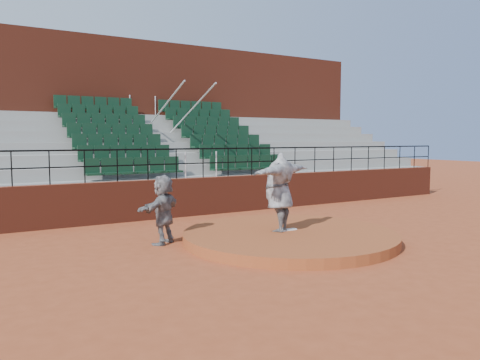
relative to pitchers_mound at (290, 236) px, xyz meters
name	(u,v)px	position (x,y,z in m)	size (l,w,h in m)	color
ground	(290,241)	(0.00, 0.00, -0.12)	(90.00, 90.00, 0.00)	brown
pitchers_mound	(290,236)	(0.00, 0.00, 0.00)	(5.50, 5.50, 0.25)	brown
pitching_rubber	(286,230)	(0.00, 0.15, 0.14)	(0.60, 0.15, 0.03)	white
boundary_wall	(203,196)	(0.00, 5.00, 0.53)	(24.00, 0.30, 1.30)	maroon
wall_railing	(203,157)	(0.00, 5.00, 1.90)	(24.04, 0.05, 1.03)	black
seating_deck	(164,168)	(0.00, 8.65, 1.32)	(24.00, 5.97, 4.63)	gray
press_box_facade	(133,120)	(0.00, 12.60, 3.43)	(24.00, 3.00, 7.10)	maroon
pitcher	(279,192)	(-0.21, 0.17, 1.15)	(2.51, 0.68, 2.04)	black
fielder	(163,209)	(-2.90, 1.40, 0.75)	(1.62, 0.52, 1.75)	black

